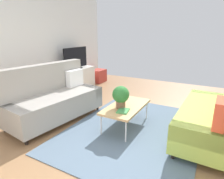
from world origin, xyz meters
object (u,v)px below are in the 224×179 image
at_px(table_book_0, 123,111).
at_px(vase_0, 61,69).
at_px(couch_beige, 54,98).
at_px(tv, 76,59).
at_px(bottle_0, 67,67).
at_px(coffee_table, 126,107).
at_px(potted_plant, 121,96).
at_px(tv_console, 76,79).
at_px(couch_green, 214,114).
at_px(storage_trunk, 98,76).

relative_size(table_book_0, vase_0, 1.29).
relative_size(couch_beige, tv, 1.99).
height_order(couch_beige, table_book_0, couch_beige).
bearing_deg(tv, bottle_0, -177.35).
xyz_separation_m(coffee_table, potted_plant, (-0.14, 0.05, 0.25)).
xyz_separation_m(table_book_0, bottle_0, (1.36, 2.42, 0.33)).
bearing_deg(tv_console, tv, -90.00).
relative_size(couch_green, table_book_0, 8.01).
height_order(potted_plant, table_book_0, potted_plant).
distance_m(coffee_table, vase_0, 2.64).
bearing_deg(vase_0, tv, -6.88).
bearing_deg(coffee_table, tv, 57.21).
relative_size(couch_green, coffee_table, 1.75).
bearing_deg(couch_beige, table_book_0, 101.46).
bearing_deg(vase_0, table_book_0, -115.89).
xyz_separation_m(table_book_0, vase_0, (1.22, 2.51, 0.30)).
relative_size(couch_green, potted_plant, 4.88).
bearing_deg(table_book_0, storage_trunk, 39.13).
height_order(tv, bottle_0, tv).
xyz_separation_m(potted_plant, bottle_0, (1.23, 2.31, 0.12)).
bearing_deg(storage_trunk, coffee_table, -138.90).
bearing_deg(potted_plant, bottle_0, 61.88).
bearing_deg(couch_green, table_book_0, 113.80).
xyz_separation_m(tv_console, storage_trunk, (1.10, -0.10, -0.10)).
xyz_separation_m(couch_beige, vase_0, (1.33, 1.02, 0.29)).
bearing_deg(coffee_table, potted_plant, 161.42).
bearing_deg(potted_plant, couch_green, -73.96).
xyz_separation_m(coffee_table, tv, (1.53, 2.37, 0.56)).
bearing_deg(tv_console, potted_plant, -125.36).
height_order(tv_console, potted_plant, potted_plant).
distance_m(couch_beige, couch_green, 2.91).
relative_size(tv, storage_trunk, 1.92).
bearing_deg(vase_0, tv_console, -4.93).
xyz_separation_m(storage_trunk, bottle_0, (-1.53, 0.06, 0.54)).
xyz_separation_m(tv_console, bottle_0, (-0.43, -0.04, 0.44)).
relative_size(tv_console, vase_0, 7.54).
distance_m(storage_trunk, bottle_0, 1.63).
height_order(storage_trunk, bottle_0, bottle_0).
xyz_separation_m(storage_trunk, vase_0, (-1.68, 0.15, 0.51)).
bearing_deg(tv, table_book_0, -126.40).
height_order(tv, storage_trunk, tv).
bearing_deg(storage_trunk, vase_0, 174.90).
bearing_deg(vase_0, bottle_0, -31.37).
height_order(potted_plant, vase_0, vase_0).
height_order(couch_green, tv, tv).
distance_m(potted_plant, vase_0, 2.63).
height_order(table_book_0, vase_0, vase_0).
xyz_separation_m(potted_plant, vase_0, (1.09, 2.40, 0.09)).
distance_m(tv_console, storage_trunk, 1.11).
distance_m(tv, table_book_0, 3.07).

